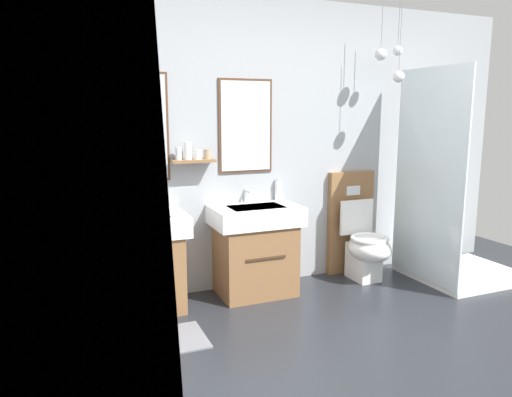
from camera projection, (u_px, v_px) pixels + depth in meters
ground_plane at (455, 386)px, 2.88m from camera, size 5.61×5.35×0.10m
wall_back at (299, 144)px, 4.47m from camera, size 4.41×0.58×2.54m
wall_left at (48, 189)px, 1.84m from camera, size 0.12×4.15×2.54m
bath_mat at (156, 342)px, 3.30m from camera, size 0.68×0.44×0.01m
vanity_sink_left at (139, 261)px, 3.78m from camera, size 0.75×0.52×0.78m
tap_on_left_sink at (133, 202)px, 3.88m from camera, size 0.03×0.13×0.11m
vanity_sink_right at (255, 248)px, 4.15m from camera, size 0.75×0.52×0.78m
tap_on_right_sink at (247, 194)px, 4.25m from camera, size 0.03×0.13×0.11m
toilet at (359, 239)px, 4.59m from camera, size 0.48×0.62×1.00m
toothbrush_cup at (95, 207)px, 3.76m from camera, size 0.07×0.07×0.21m
soap_dispenser at (278, 190)px, 4.36m from camera, size 0.06×0.06×0.20m
shower_tray at (451, 239)px, 4.52m from camera, size 1.02×0.87×1.95m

